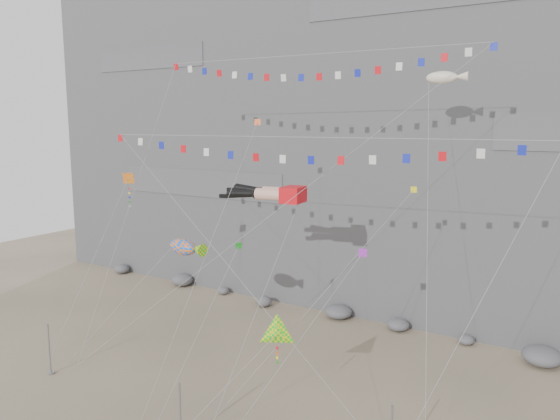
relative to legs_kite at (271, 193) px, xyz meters
The scene contains 16 objects.
ground 14.47m from the legs_kite, 86.95° to the right, with size 120.00×120.00×0.00m, color gray.
cliff 29.03m from the legs_kite, 89.38° to the left, with size 80.00×28.00×50.00m, color slate.
talus_boulders 17.31m from the legs_kite, 88.58° to the left, with size 60.00×3.00×1.20m, color slate, non-canonical shape.
anchor_pole_left 20.23m from the legs_kite, 140.73° to the right, with size 0.12×0.12×3.94m, color gray.
anchor_pole_center 16.77m from the legs_kite, 83.18° to the right, with size 0.12×0.12×3.77m, color gray.
legs_kite is the anchor object (origin of this frame).
flag_banner_upper 10.87m from the legs_kite, 62.37° to the left, with size 27.19×12.24×29.93m.
flag_banner_lower 6.72m from the legs_kite, 37.58° to the right, with size 31.28×5.48×20.52m.
harlequin_kite 12.16m from the legs_kite, 164.55° to the right, with size 3.42×7.94×15.96m.
fish_windsock 8.21m from the legs_kite, 155.65° to the right, with size 9.33×6.70×12.88m.
delta_kite 11.74m from the legs_kite, 54.95° to the right, with size 5.16×7.19×9.49m.
blimp_windsock 15.18m from the legs_kite, 33.31° to the left, with size 5.88×14.81×26.34m.
small_kite_a 5.61m from the legs_kite, 147.77° to the left, with size 1.02×13.98×22.98m.
small_kite_b 8.92m from the legs_kite, 10.65° to the right, with size 5.07×10.02×14.47m.
small_kite_c 4.97m from the legs_kite, 106.32° to the right, with size 1.03×9.72×13.39m.
small_kite_d 10.05m from the legs_kite, 18.71° to the left, with size 8.39×15.31×21.73m.
Camera 1 is at (21.78, -28.82, 18.72)m, focal length 35.00 mm.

